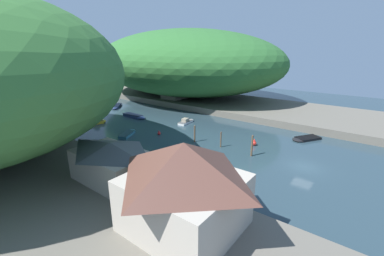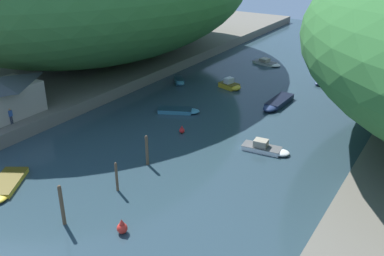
{
  "view_description": "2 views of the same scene",
  "coord_description": "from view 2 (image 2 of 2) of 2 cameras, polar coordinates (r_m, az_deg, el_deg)",
  "views": [
    {
      "loc": [
        -34.02,
        -6.99,
        15.37
      ],
      "look_at": [
        0.54,
        19.4,
        1.63
      ],
      "focal_mm": 24.0,
      "sensor_mm": 36.0,
      "label": 1
    },
    {
      "loc": [
        20.53,
        -9.2,
        19.24
      ],
      "look_at": [
        0.69,
        21.93,
        2.43
      ],
      "focal_mm": 40.0,
      "sensor_mm": 36.0,
      "label": 2
    }
  ],
  "objects": [
    {
      "name": "boat_navy_launch",
      "position": [
        50.37,
        -1.6,
        2.33
      ],
      "size": [
        5.07,
        3.53,
        0.51
      ],
      "rotation": [
        0.0,
        0.0,
        5.17
      ],
      "color": "teal",
      "rests_on": "water_surface"
    },
    {
      "name": "boat_far_right_bank",
      "position": [
        58.64,
        5.18,
        5.69
      ],
      "size": [
        3.5,
        2.5,
        1.4
      ],
      "rotation": [
        0.0,
        0.0,
        4.43
      ],
      "color": "gold",
      "rests_on": "water_surface"
    },
    {
      "name": "water_surface",
      "position": [
        48.25,
        4.47,
        0.91
      ],
      "size": [
        130.0,
        130.0,
        0.0
      ],
      "primitive_type": "plane",
      "color": "#283D47",
      "rests_on": "ground"
    },
    {
      "name": "mooring_post_second",
      "position": [
        35.35,
        -10.02,
        -6.4
      ],
      "size": [
        0.22,
        0.22,
        2.62
      ],
      "color": "brown",
      "rests_on": "water_surface"
    },
    {
      "name": "mooring_post_nearest",
      "position": [
        32.26,
        -16.97,
        -9.78
      ],
      "size": [
        0.28,
        0.28,
        3.28
      ],
      "color": "brown",
      "rests_on": "water_surface"
    },
    {
      "name": "boat_red_skiff",
      "position": [
        38.85,
        -23.77,
        -7.16
      ],
      "size": [
        4.64,
        5.75,
        0.44
      ],
      "rotation": [
        0.0,
        0.0,
        3.7
      ],
      "color": "gold",
      "rests_on": "water_surface"
    },
    {
      "name": "left_bank",
      "position": [
        63.68,
        -16.76,
        6.53
      ],
      "size": [
        22.0,
        120.0,
        1.45
      ],
      "color": "#666056",
      "rests_on": "ground"
    },
    {
      "name": "channel_buoy_near",
      "position": [
        45.12,
        -1.35,
        -0.28
      ],
      "size": [
        0.59,
        0.59,
        0.88
      ],
      "color": "red",
      "rests_on": "water_surface"
    },
    {
      "name": "boat_open_rowboat",
      "position": [
        70.68,
        10.02,
        8.55
      ],
      "size": [
        4.9,
        2.81,
        0.91
      ],
      "rotation": [
        0.0,
        0.0,
        4.5
      ],
      "color": "silver",
      "rests_on": "water_surface"
    },
    {
      "name": "boat_cabin_cruiser",
      "position": [
        63.2,
        18.47,
        5.75
      ],
      "size": [
        5.67,
        5.28,
        0.57
      ],
      "rotation": [
        0.0,
        0.0,
        2.3
      ],
      "color": "navy",
      "rests_on": "water_surface"
    },
    {
      "name": "boat_moored_right",
      "position": [
        41.95,
        9.83,
        -2.69
      ],
      "size": [
        4.76,
        2.03,
        1.12
      ],
      "rotation": [
        0.0,
        0.0,
        4.83
      ],
      "color": "white",
      "rests_on": "water_surface"
    },
    {
      "name": "mooring_post_middle",
      "position": [
        38.75,
        -6.03,
        -2.95
      ],
      "size": [
        0.27,
        0.27,
        2.93
      ],
      "color": "brown",
      "rests_on": "water_surface"
    },
    {
      "name": "channel_buoy_far",
      "position": [
        31.17,
        -9.3,
        -12.97
      ],
      "size": [
        0.77,
        0.77,
        1.16
      ],
      "color": "red",
      "rests_on": "water_surface"
    },
    {
      "name": "boat_far_upstream",
      "position": [
        53.44,
        11.24,
        3.27
      ],
      "size": [
        1.88,
        6.56,
        0.66
      ],
      "rotation": [
        0.0,
        0.0,
        3.12
      ],
      "color": "navy",
      "rests_on": "water_surface"
    },
    {
      "name": "person_by_boathouse",
      "position": [
        47.28,
        -23.04,
        1.61
      ],
      "size": [
        0.22,
        0.38,
        1.69
      ],
      "rotation": [
        0.0,
        0.0,
        1.56
      ],
      "color": "#282D3D",
      "rests_on": "left_bank"
    },
    {
      "name": "person_on_quay",
      "position": [
        50.5,
        -19.26,
        3.62
      ],
      "size": [
        0.3,
        0.42,
        1.69
      ],
      "rotation": [
        0.0,
        0.0,
        1.79
      ],
      "color": "#282D3D",
      "rests_on": "left_bank"
    },
    {
      "name": "boat_near_quay",
      "position": [
        60.49,
        -1.69,
        6.26
      ],
      "size": [
        2.93,
        3.11,
        0.67
      ],
      "rotation": [
        0.0,
        0.0,
        3.86
      ],
      "color": "teal",
      "rests_on": "water_surface"
    }
  ]
}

